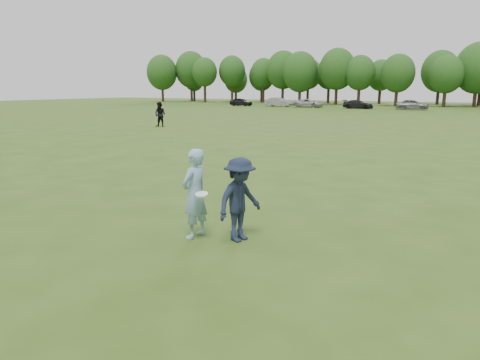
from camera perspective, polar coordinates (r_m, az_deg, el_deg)
The scene contains 11 objects.
ground at distance 8.63m, azimuth 1.07°, elevation -9.39°, with size 200.00×200.00×0.00m, color #304A14.
thrower at distance 9.14m, azimuth -6.06°, elevation -1.84°, with size 0.71×0.46×1.94m, color #80ABC6.
defender at distance 8.92m, azimuth -0.04°, elevation -2.62°, with size 1.15×0.66×1.79m, color #192238.
player_far_a at distance 36.12m, azimuth -10.60°, elevation 8.59°, with size 0.99×0.77×2.03m, color black.
car_a at distance 76.82m, azimuth 0.14°, elevation 10.37°, with size 1.65×4.09×1.39m, color black.
car_b at distance 74.32m, azimuth 5.16°, elevation 10.32°, with size 1.63×4.67×1.54m, color gray.
car_c at distance 71.88m, azimuth 9.07°, elevation 10.09°, with size 2.31×5.00×1.39m, color #AFAEB3.
car_d at distance 69.00m, azimuth 15.46°, elevation 9.70°, with size 1.85×4.55×1.32m, color black.
car_e at distance 67.80m, azimuth 21.98°, elevation 9.32°, with size 1.82×4.53×1.54m, color slate.
disc_in_play at distance 8.82m, azimuth -5.15°, elevation -1.89°, with size 0.30×0.30×0.09m.
treeline at distance 84.05m, azimuth 29.16°, elevation 12.83°, with size 130.35×18.39×11.74m.
Camera 1 is at (3.75, -7.09, 3.18)m, focal length 32.00 mm.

